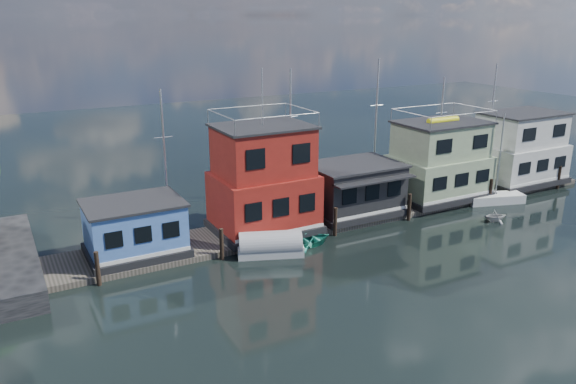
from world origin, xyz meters
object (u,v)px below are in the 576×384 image
houseboat_dark (354,188)px  dinghy_white (495,216)px  houseboat_green (440,161)px  houseboat_blue (135,228)px  houseboat_red (263,182)px  houseboat_white (519,149)px  tarp_runabout (270,246)px  dinghy_teal (309,240)px  day_sailer (495,198)px

houseboat_dark → dinghy_white: bearing=-34.0°
dinghy_white → houseboat_green: bearing=19.0°
houseboat_blue → houseboat_dark: bearing=-0.1°
houseboat_red → houseboat_white: houseboat_red is taller
tarp_runabout → houseboat_green: bearing=32.2°
dinghy_teal → tarp_runabout: 3.23m
houseboat_red → dinghy_white: 18.81m
tarp_runabout → houseboat_blue: bearing=176.9°
houseboat_green → dinghy_teal: bearing=-167.2°
day_sailer → dinghy_white: 5.00m
houseboat_red → houseboat_dark: 8.18m
houseboat_blue → houseboat_white: 36.52m
day_sailer → houseboat_green: bearing=161.1°
houseboat_blue → houseboat_dark: size_ratio=0.86×
houseboat_red → houseboat_green: (17.00, 0.00, -0.55)m
houseboat_dark → dinghy_white: houseboat_dark is taller
houseboat_red → houseboat_green: bearing=0.0°
houseboat_red → houseboat_green: 17.01m
houseboat_white → dinghy_white: (-9.65, -6.32, -3.04)m
houseboat_green → houseboat_white: (10.00, -0.00, -0.01)m
houseboat_green → houseboat_dark: bearing=-179.9°
dinghy_teal → day_sailer: size_ratio=0.45×
dinghy_white → tarp_runabout: size_ratio=0.40×
dinghy_white → houseboat_blue: bearing=92.7°
houseboat_green → day_sailer: (4.02, -2.92, -3.10)m
houseboat_red → tarp_runabout: (-1.30, -3.66, -3.43)m
houseboat_green → day_sailer: day_sailer is taller
houseboat_green → day_sailer: size_ratio=1.07×
dinghy_white → houseboat_red: bearing=85.9°
dinghy_white → tarp_runabout: tarp_runabout is taller
day_sailer → houseboat_blue: bearing=-168.4°
houseboat_blue → houseboat_white: (36.50, 0.00, 1.33)m
houseboat_blue → houseboat_red: size_ratio=0.54×
houseboat_red → houseboat_white: 27.01m
day_sailer → dinghy_white: bearing=-120.1°
houseboat_red → houseboat_green: houseboat_red is taller
dinghy_teal → houseboat_dark: bearing=-63.6°
houseboat_blue → houseboat_dark: 17.50m
houseboat_red → houseboat_blue: bearing=-180.0°
dinghy_teal → tarp_runabout: tarp_runabout is taller
houseboat_dark → houseboat_white: 19.03m
houseboat_white → tarp_runabout: (-28.30, -3.66, -2.86)m
houseboat_blue → houseboat_green: 26.53m
dinghy_white → tarp_runabout: (-18.65, 2.66, 0.17)m
dinghy_teal → dinghy_white: size_ratio=1.87×
houseboat_dark → houseboat_blue: bearing=179.9°
houseboat_dark → day_sailer: size_ratio=0.94×
houseboat_green → dinghy_white: (0.35, -6.32, -3.05)m
dinghy_teal → dinghy_white: dinghy_white is taller
dinghy_teal → dinghy_white: (15.45, -2.90, 0.13)m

